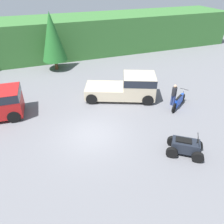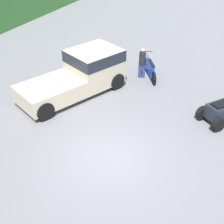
# 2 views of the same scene
# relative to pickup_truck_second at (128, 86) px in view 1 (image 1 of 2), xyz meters

# --- Properties ---
(ground_plane) EXTENTS (80.00, 80.00, 0.00)m
(ground_plane) POSITION_rel_pickup_truck_second_xyz_m (-3.85, -3.43, -1.03)
(ground_plane) COLOR slate
(hillside_backdrop) EXTENTS (44.00, 6.00, 4.09)m
(hillside_backdrop) POSITION_rel_pickup_truck_second_xyz_m (-3.85, 12.57, 1.02)
(hillside_backdrop) COLOR #387033
(hillside_backdrop) RESTS_ON ground_plane
(tree_mid_right) EXTENTS (2.40, 2.40, 5.46)m
(tree_mid_right) POSITION_rel_pickup_truck_second_xyz_m (-4.40, 8.04, 2.18)
(tree_mid_right) COLOR brown
(tree_mid_right) RESTS_ON ground_plane
(pickup_truck_second) EXTENTS (5.66, 3.92, 1.97)m
(pickup_truck_second) POSITION_rel_pickup_truck_second_xyz_m (0.00, 0.00, 0.00)
(pickup_truck_second) COLOR beige
(pickup_truck_second) RESTS_ON ground_plane
(dirt_bike) EXTENTS (2.00, 1.43, 1.16)m
(dirt_bike) POSITION_rel_pickup_truck_second_xyz_m (2.97, -2.47, -0.55)
(dirt_bike) COLOR black
(dirt_bike) RESTS_ON ground_plane
(quad_atv) EXTENTS (2.26, 2.09, 1.22)m
(quad_atv) POSITION_rel_pickup_truck_second_xyz_m (0.45, -6.72, -0.55)
(quad_atv) COLOR black
(quad_atv) RESTS_ON ground_plane
(rider_person) EXTENTS (0.44, 0.44, 1.69)m
(rider_person) POSITION_rel_pickup_truck_second_xyz_m (2.71, -2.10, -0.11)
(rider_person) COLOR navy
(rider_person) RESTS_ON ground_plane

